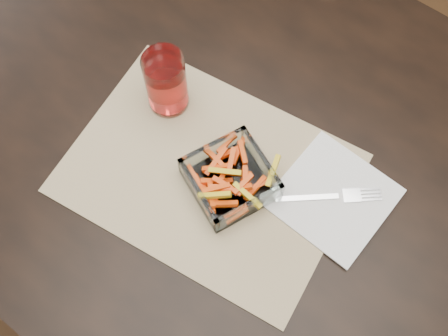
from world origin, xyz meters
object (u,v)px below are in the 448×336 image
Objects in this scene: fork at (332,196)px; glass_bowl at (230,180)px; tumbler at (166,84)px; dining_table at (256,175)px.

glass_bowl is at bearing -101.28° from fork.
fork is at bearing 28.98° from glass_bowl.
tumbler is 0.33m from fork.
dining_table is 0.24m from tumbler.
fork reaches higher than dining_table.
dining_table is 0.17m from fork.
tumbler is (-0.18, -0.01, 0.15)m from dining_table.
glass_bowl is at bearing -18.95° from tumbler.
tumbler reaches higher than fork.
glass_bowl is (-0.01, -0.07, 0.11)m from dining_table.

